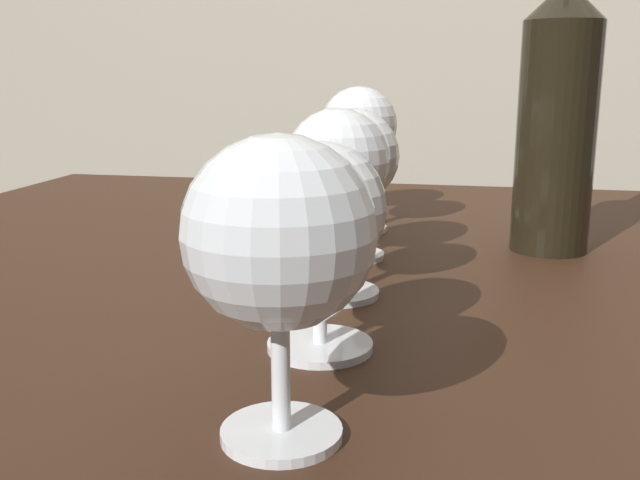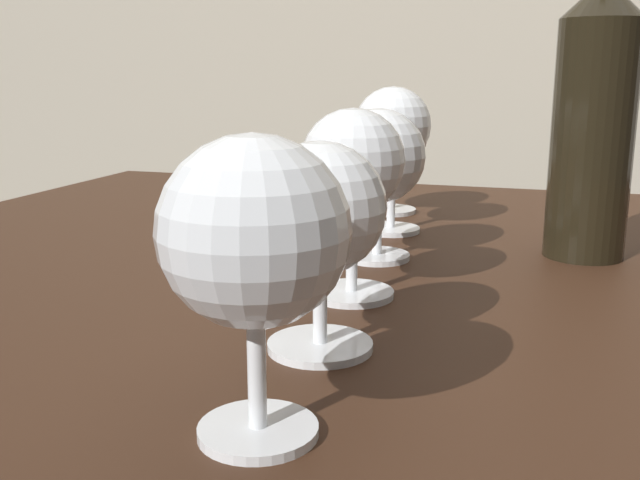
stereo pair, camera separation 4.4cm
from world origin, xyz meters
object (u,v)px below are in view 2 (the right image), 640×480
Objects in this scene: wine_bottle at (594,115)px; wine_glass_amber at (320,214)px; wine_glass_empty at (378,159)px; wine_glass_cabernet at (393,130)px; wine_glass_rose at (353,166)px; wine_glass_pinot at (254,237)px; wine_glass_chardonnay at (390,136)px.

wine_glass_amber is at bearing -119.45° from wine_bottle.
wine_glass_cabernet reaches higher than wine_glass_empty.
wine_glass_cabernet is 0.20m from wine_bottle.
wine_glass_amber is at bearing -85.42° from wine_glass_rose.
wine_glass_cabernet is (-0.03, 0.46, 0.01)m from wine_glass_pinot.
wine_bottle reaches higher than wine_glass_rose.
wine_glass_empty is 0.23m from wine_glass_chardonnay.
wine_glass_rose is 0.93× the size of wine_glass_cabernet.
wine_glass_chardonnay is at bearing 144.26° from wine_bottle.
wine_glass_rose reaches higher than wine_glass_chardonnay.
wine_bottle is (0.22, -0.16, 0.04)m from wine_glass_chardonnay.
wine_glass_pinot is at bearing -86.75° from wine_glass_rose.
wine_glass_rose is at bearing -85.62° from wine_glass_cabernet.
wine_glass_pinot is at bearing -111.74° from wine_bottle.
wine_glass_amber is 0.94× the size of wine_glass_chardonnay.
wine_glass_rose is 0.26m from wine_bottle.
wine_glass_pinot is at bearing -84.43° from wine_glass_chardonnay.
wine_glass_chardonnay reaches higher than wine_glass_amber.
wine_glass_amber is 0.23m from wine_glass_empty.
wine_glass_amber is 0.34m from wine_bottle.
wine_glass_amber is at bearing -85.56° from wine_glass_cabernet.
wine_glass_rose reaches higher than wine_glass_empty.
wine_glass_cabernet is 1.10× the size of wine_glass_chardonnay.
wine_glass_pinot is at bearing -86.73° from wine_glass_empty.
wine_glass_empty is at bearing -159.89° from wine_bottle.
wine_glass_pinot is 0.11m from wine_glass_amber.
wine_glass_amber is 0.85× the size of wine_glass_cabernet.
wine_glass_amber is 0.95× the size of wine_glass_empty.
wine_glass_empty is at bearing 93.93° from wine_glass_amber.
wine_glass_chardonnay is (-0.06, 0.57, -0.00)m from wine_glass_pinot.
wine_glass_chardonnay is at bearing 97.08° from wine_glass_rose.
wine_glass_rose is 1.04× the size of wine_glass_empty.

